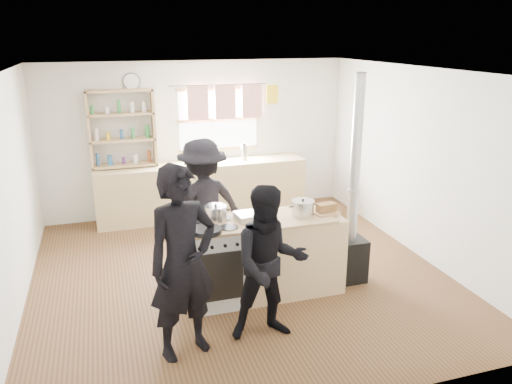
# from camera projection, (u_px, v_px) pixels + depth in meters

# --- Properties ---
(ground) EXTENTS (5.00, 5.00, 0.01)m
(ground) POSITION_uv_depth(u_px,v_px,m) (239.00, 274.00, 6.30)
(ground) COLOR brown
(ground) RESTS_ON ground
(back_counter) EXTENTS (3.40, 0.55, 0.90)m
(back_counter) POSITION_uv_depth(u_px,v_px,m) (203.00, 190.00, 8.18)
(back_counter) COLOR tan
(back_counter) RESTS_ON ground
(shelving_unit) EXTENTS (1.00, 0.28, 1.20)m
(shelving_unit) POSITION_uv_depth(u_px,v_px,m) (122.00, 128.00, 7.63)
(shelving_unit) COLOR tan
(shelving_unit) RESTS_ON back_counter
(thermos) EXTENTS (0.10, 0.10, 0.27)m
(thermos) POSITION_uv_depth(u_px,v_px,m) (244.00, 152.00, 8.21)
(thermos) COLOR silver
(thermos) RESTS_ON back_counter
(cooking_island) EXTENTS (1.97, 0.64, 0.93)m
(cooking_island) POSITION_uv_depth(u_px,v_px,m) (264.00, 256.00, 5.70)
(cooking_island) COLOR white
(cooking_island) RESTS_ON ground
(skillet_greens) EXTENTS (0.44, 0.44, 0.05)m
(skillet_greens) POSITION_uv_depth(u_px,v_px,m) (206.00, 230.00, 5.15)
(skillet_greens) COLOR black
(skillet_greens) RESTS_ON cooking_island
(roast_tray) EXTENTS (0.39, 0.30, 0.07)m
(roast_tray) POSITION_uv_depth(u_px,v_px,m) (253.00, 215.00, 5.54)
(roast_tray) COLOR silver
(roast_tray) RESTS_ON cooking_island
(stockpot_stove) EXTENTS (0.24, 0.24, 0.20)m
(stockpot_stove) POSITION_uv_depth(u_px,v_px,m) (216.00, 213.00, 5.47)
(stockpot_stove) COLOR silver
(stockpot_stove) RESTS_ON cooking_island
(stockpot_counter) EXTENTS (0.26, 0.26, 0.20)m
(stockpot_counter) POSITION_uv_depth(u_px,v_px,m) (303.00, 208.00, 5.64)
(stockpot_counter) COLOR silver
(stockpot_counter) RESTS_ON cooking_island
(bread_board) EXTENTS (0.31, 0.24, 0.12)m
(bread_board) POSITION_uv_depth(u_px,v_px,m) (326.00, 209.00, 5.70)
(bread_board) COLOR tan
(bread_board) RESTS_ON cooking_island
(flue_heater) EXTENTS (0.35, 0.35, 2.50)m
(flue_heater) POSITION_uv_depth(u_px,v_px,m) (351.00, 231.00, 5.98)
(flue_heater) COLOR black
(flue_heater) RESTS_ON ground
(person_near_left) EXTENTS (0.78, 0.63, 1.84)m
(person_near_left) POSITION_uv_depth(u_px,v_px,m) (183.00, 263.00, 4.50)
(person_near_left) COLOR black
(person_near_left) RESTS_ON ground
(person_near_right) EXTENTS (0.81, 0.66, 1.57)m
(person_near_right) POSITION_uv_depth(u_px,v_px,m) (270.00, 264.00, 4.80)
(person_near_right) COLOR black
(person_near_right) RESTS_ON ground
(person_far) EXTENTS (1.23, 0.91, 1.69)m
(person_far) POSITION_uv_depth(u_px,v_px,m) (203.00, 206.00, 6.23)
(person_far) COLOR black
(person_far) RESTS_ON ground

